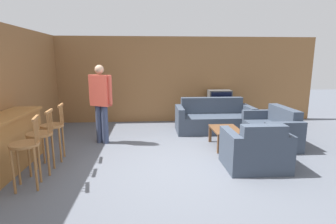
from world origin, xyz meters
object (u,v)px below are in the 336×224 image
at_px(loveseat_right, 272,131).
at_px(armchair_near, 255,151).
at_px(bar_chair_near, 26,150).
at_px(bar_chair_mid, 41,139).
at_px(coffee_table, 226,132).
at_px(couch_far, 214,120).
at_px(tv_unit, 219,115).
at_px(person_by_window, 101,100).
at_px(bar_chair_far, 53,130).
at_px(tv, 219,98).

bearing_deg(loveseat_right, armchair_near, -124.84).
xyz_separation_m(bar_chair_near, bar_chair_mid, (0.00, 0.55, 0.00)).
bearing_deg(coffee_table, couch_far, 87.53).
distance_m(bar_chair_mid, tv_unit, 5.22).
height_order(bar_chair_mid, coffee_table, bar_chair_mid).
xyz_separation_m(coffee_table, person_by_window, (-2.77, 0.50, 0.67)).
xyz_separation_m(couch_far, coffee_table, (-0.06, -1.34, 0.04)).
bearing_deg(bar_chair_mid, coffee_table, 17.61).
xyz_separation_m(armchair_near, coffee_table, (-0.19, 1.19, 0.03)).
bearing_deg(coffee_table, bar_chair_far, -171.38).
bearing_deg(armchair_near, tv, 85.60).
xyz_separation_m(coffee_table, tv, (0.45, 2.28, 0.41)).
xyz_separation_m(armchair_near, person_by_window, (-2.96, 1.69, 0.70)).
distance_m(bar_chair_far, coffee_table, 3.55).
relative_size(coffee_table, tv_unit, 0.75).
relative_size(tv, person_by_window, 0.38).
bearing_deg(bar_chair_far, bar_chair_near, -90.01).
height_order(tv_unit, person_by_window, person_by_window).
bearing_deg(bar_chair_far, tv_unit, 35.41).
bearing_deg(couch_far, tv_unit, 67.24).
distance_m(tv_unit, person_by_window, 3.76).
bearing_deg(tv_unit, coffee_table, -101.25).
bearing_deg(person_by_window, tv_unit, 28.81).
distance_m(coffee_table, person_by_window, 2.90).
bearing_deg(bar_chair_far, tv, 35.38).
xyz_separation_m(bar_chair_far, coffee_table, (3.50, 0.53, -0.25)).
distance_m(loveseat_right, coffee_table, 1.13).
relative_size(bar_chair_near, person_by_window, 0.60).
relative_size(bar_chair_near, bar_chair_far, 1.00).
xyz_separation_m(bar_chair_mid, couch_far, (3.56, 2.45, -0.29)).
xyz_separation_m(bar_chair_near, person_by_window, (0.72, 2.16, 0.41)).
bearing_deg(bar_chair_near, armchair_near, 7.27).
height_order(bar_chair_mid, bar_chair_far, same).
height_order(bar_chair_far, loveseat_right, bar_chair_far).
height_order(bar_chair_far, person_by_window, person_by_window).
xyz_separation_m(couch_far, tv_unit, (0.40, 0.94, -0.06)).
distance_m(armchair_near, tv, 3.50).
height_order(bar_chair_mid, armchair_near, bar_chair_mid).
distance_m(bar_chair_mid, loveseat_right, 4.80).
relative_size(bar_chair_near, bar_chair_mid, 1.00).
xyz_separation_m(bar_chair_far, person_by_window, (0.72, 1.03, 0.41)).
distance_m(bar_chair_mid, bar_chair_far, 0.58).
bearing_deg(person_by_window, tv, 28.77).
bearing_deg(bar_chair_mid, couch_far, 34.52).
relative_size(armchair_near, tv_unit, 0.92).
xyz_separation_m(bar_chair_mid, loveseat_right, (4.62, 1.26, -0.29)).
relative_size(bar_chair_mid, couch_far, 0.54).
bearing_deg(person_by_window, bar_chair_far, -125.01).
distance_m(bar_chair_far, loveseat_right, 4.68).
bearing_deg(couch_far, armchair_near, -87.06).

